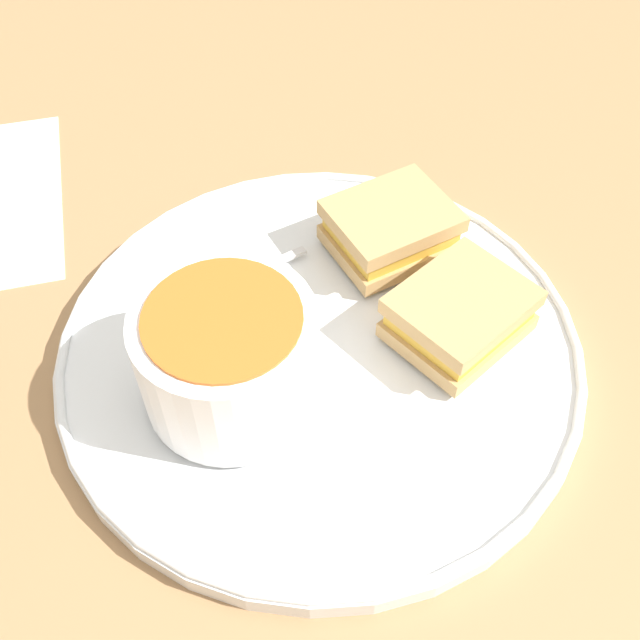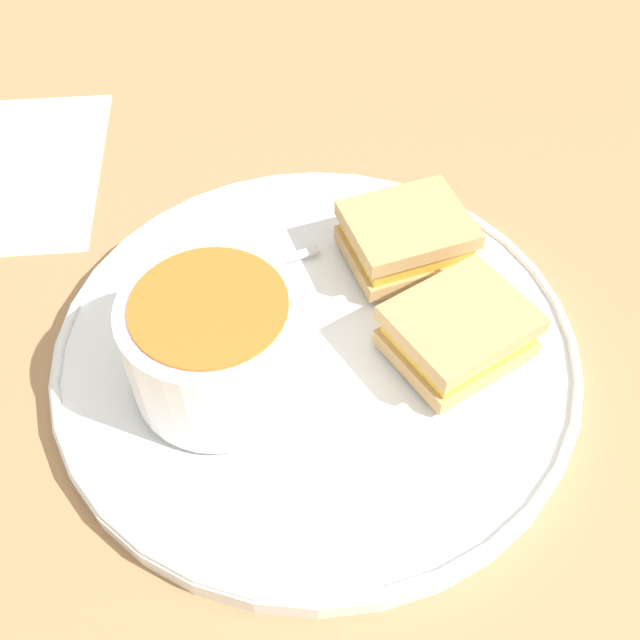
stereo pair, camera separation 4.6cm
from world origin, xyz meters
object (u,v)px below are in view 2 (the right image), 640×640
at_px(soup_bowl, 220,344).
at_px(sandwich_half_far, 410,237).
at_px(spoon, 203,283).
at_px(sandwich_half_near, 462,331).

height_order(soup_bowl, sandwich_half_far, soup_bowl).
bearing_deg(spoon, sandwich_half_far, 168.75).
relative_size(spoon, sandwich_half_near, 1.06).
bearing_deg(sandwich_half_far, soup_bowl, -48.90).
bearing_deg(soup_bowl, sandwich_half_near, 98.62).
bearing_deg(sandwich_half_near, soup_bowl, -81.38).
bearing_deg(spoon, sandwich_half_near, 139.15).
xyz_separation_m(soup_bowl, sandwich_half_far, (-0.10, 0.12, -0.02)).
xyz_separation_m(spoon, sandwich_half_far, (-0.03, 0.14, 0.01)).
relative_size(soup_bowl, sandwich_half_far, 1.06).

